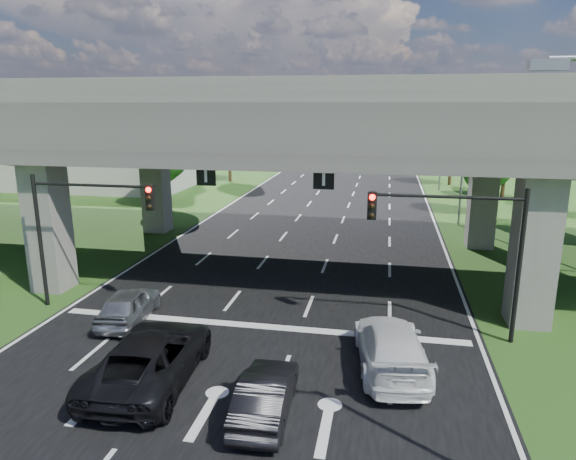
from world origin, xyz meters
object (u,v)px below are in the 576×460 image
(car_silver, at_px, (129,305))
(signal_left, at_px, (81,218))
(car_dark, at_px, (266,394))
(car_trailing, at_px, (151,357))
(signal_right, at_px, (461,235))
(streetlight_far, at_px, (459,147))
(streetlight_beyond, at_px, (439,134))
(car_white, at_px, (391,346))

(car_silver, bearing_deg, signal_left, -27.52)
(car_dark, relative_size, car_trailing, 0.66)
(signal_right, height_order, signal_left, same)
(streetlight_far, height_order, car_dark, streetlight_far)
(signal_right, distance_m, car_trailing, 11.92)
(signal_left, bearing_deg, signal_right, 0.00)
(streetlight_beyond, bearing_deg, car_white, -96.88)
(streetlight_beyond, relative_size, car_white, 1.82)
(streetlight_far, height_order, car_silver, streetlight_far)
(signal_right, relative_size, streetlight_beyond, 0.60)
(streetlight_beyond, xyz_separation_m, car_white, (-4.70, -38.95, -5.02))
(car_silver, bearing_deg, streetlight_far, -132.69)
(signal_left, bearing_deg, car_dark, -33.71)
(signal_right, relative_size, signal_left, 1.00)
(streetlight_beyond, relative_size, car_silver, 2.41)
(signal_left, height_order, car_white, signal_left)
(car_dark, bearing_deg, streetlight_beyond, -103.39)
(car_white, relative_size, car_trailing, 0.90)
(car_silver, xyz_separation_m, car_trailing, (3.05, -4.32, 0.15))
(car_white, bearing_deg, streetlight_far, -109.39)
(streetlight_beyond, distance_m, car_white, 39.55)
(car_dark, xyz_separation_m, car_trailing, (-4.15, 1.15, 0.18))
(car_dark, bearing_deg, car_white, -137.89)
(signal_right, relative_size, car_trailing, 0.98)
(signal_right, distance_m, signal_left, 15.65)
(streetlight_beyond, bearing_deg, signal_left, -116.43)
(car_white, height_order, car_trailing, car_trailing)
(signal_left, xyz_separation_m, car_dark, (9.62, -6.42, -3.48))
(car_dark, bearing_deg, car_trailing, -17.89)
(signal_left, bearing_deg, streetlight_beyond, 63.57)
(car_white, distance_m, car_trailing, 8.10)
(streetlight_far, bearing_deg, signal_right, -96.47)
(streetlight_beyond, bearing_deg, car_dark, -101.05)
(streetlight_far, distance_m, car_dark, 28.22)
(streetlight_far, xyz_separation_m, car_dark, (-8.30, -26.48, -5.15))
(signal_left, distance_m, streetlight_far, 26.95)
(signal_right, height_order, streetlight_far, streetlight_far)
(streetlight_far, distance_m, car_white, 23.95)
(streetlight_beyond, xyz_separation_m, car_dark, (-8.30, -42.48, -5.15))
(signal_right, relative_size, streetlight_far, 0.60)
(streetlight_far, distance_m, car_trailing, 28.65)
(streetlight_beyond, xyz_separation_m, car_silver, (-15.50, -37.00, -5.11))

